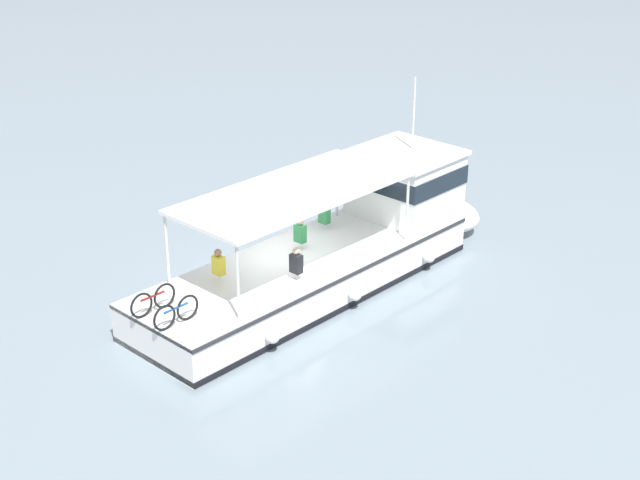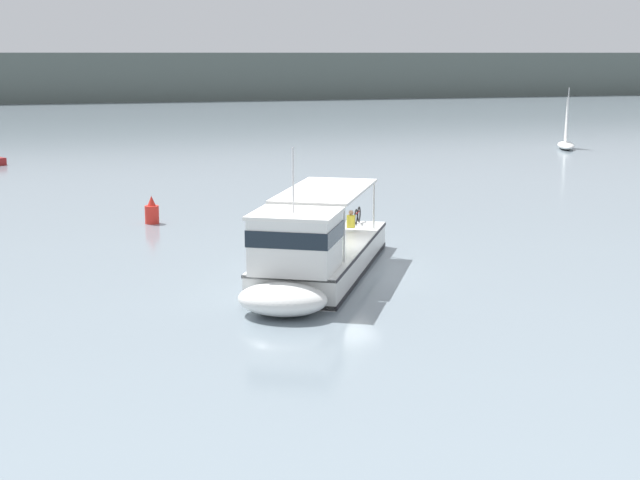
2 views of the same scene
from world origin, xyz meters
name	(u,v)px [view 2 (image 2 of 2)]	position (x,y,z in m)	size (l,w,h in m)	color
ground_plane	(344,272)	(0.00, 0.00, 0.00)	(400.00, 400.00, 0.00)	gray
distant_shoreline	(100,76)	(0.00, 143.81, 4.21)	(400.00, 28.00, 8.42)	#515B56
ferry_main	(314,256)	(-1.54, -1.17, 1.02)	(8.91, 12.60, 5.32)	white
sailboat_mid_channel	(566,143)	(33.72, 39.32, 0.54)	(3.37, 4.93, 5.40)	white
channel_buoy	(152,212)	(-5.88, 12.75, 0.57)	(0.70, 0.70, 1.40)	red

